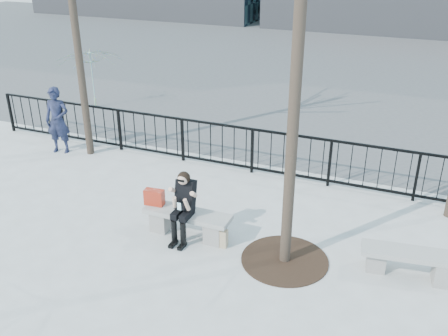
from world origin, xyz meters
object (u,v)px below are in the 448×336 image
at_px(seated_woman, 183,207).
at_px(standing_man, 58,120).
at_px(bench_main, 187,221).
at_px(bench_second, 410,261).

bearing_deg(seated_woman, standing_man, 152.54).
relative_size(bench_main, seated_woman, 1.23).
xyz_separation_m(bench_main, bench_second, (3.88, 0.28, -0.02)).
height_order(bench_main, seated_woman, seated_woman).
height_order(bench_main, bench_second, bench_main).
distance_m(bench_second, seated_woman, 3.93).
bearing_deg(seated_woman, bench_main, 90.00).
relative_size(bench_second, seated_woman, 1.16).
relative_size(seated_woman, standing_man, 0.79).
xyz_separation_m(bench_second, standing_man, (-8.63, 2.03, 0.57)).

